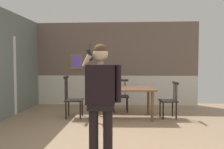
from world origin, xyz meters
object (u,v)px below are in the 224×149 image
at_px(dining_table, 121,92).
at_px(chair_by_doorway, 120,95).
at_px(chair_near_window, 73,98).
at_px(chair_at_table_head, 170,100).
at_px(person_figure, 101,93).

bearing_deg(dining_table, chair_by_doorway, 92.34).
height_order(chair_near_window, chair_at_table_head, chair_near_window).
bearing_deg(chair_near_window, chair_by_doorway, 123.38).
distance_m(dining_table, chair_at_table_head, 1.24).
bearing_deg(chair_by_doorway, chair_at_table_head, 144.66).
bearing_deg(chair_by_doorway, dining_table, 89.14).
bearing_deg(chair_at_table_head, dining_table, 87.29).
xyz_separation_m(chair_near_window, chair_at_table_head, (2.46, 0.10, -0.04)).
height_order(chair_near_window, chair_by_doorway, chair_near_window).
relative_size(chair_at_table_head, person_figure, 0.55).
bearing_deg(person_figure, dining_table, -95.47).
distance_m(chair_near_window, person_figure, 2.68).
xyz_separation_m(chair_by_doorway, person_figure, (-0.20, -3.33, 0.51)).
bearing_deg(chair_near_window, dining_table, 88.98).
relative_size(chair_near_window, chair_by_doorway, 1.17).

